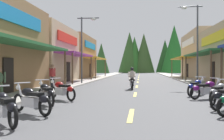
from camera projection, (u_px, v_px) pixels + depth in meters
name	position (u px, v px, depth m)	size (l,w,h in m)	color
ground	(138.00, 82.00, 29.03)	(9.38, 88.52, 0.10)	#4C4C4F
sidewalk_left	(87.00, 80.00, 29.68)	(2.43, 88.52, 0.12)	#9E9991
sidewalk_right	(191.00, 81.00, 28.37)	(2.43, 88.52, 0.12)	#9E9991
centerline_dashes	(138.00, 79.00, 32.88)	(0.16, 64.41, 0.01)	#E0C64C
storefront_left_middle	(32.00, 55.00, 26.75)	(9.69, 9.75, 5.76)	tan
storefront_left_far	(63.00, 57.00, 38.39)	(10.24, 10.69, 6.14)	olive
storefront_right_far	(217.00, 55.00, 36.76)	(10.06, 12.65, 6.57)	tan
streetlamp_left	(85.00, 41.00, 23.51)	(2.02, 0.30, 6.18)	#474C51
streetlamp_right	(194.00, 34.00, 21.65)	(2.02, 0.30, 6.81)	#474C51
motorcycle_parked_right_4	(219.00, 92.00, 10.98)	(1.35, 1.78, 1.04)	black
motorcycle_parked_right_5	(206.00, 89.00, 12.59)	(1.90, 1.16, 1.04)	black
motorcycle_parked_right_6	(196.00, 87.00, 14.11)	(1.35, 1.78, 1.04)	black
motorcycle_parked_left_1	(4.00, 107.00, 6.95)	(1.59, 1.58, 1.04)	black
motorcycle_parked_left_2	(32.00, 99.00, 8.52)	(1.86, 1.22, 1.04)	black
motorcycle_parked_left_3	(46.00, 93.00, 10.54)	(1.37, 1.77, 1.04)	black
motorcycle_parked_left_4	(62.00, 90.00, 12.23)	(1.76, 1.38, 1.04)	black
rider_cruising_lead	(132.00, 80.00, 18.22)	(0.60, 2.14, 1.57)	black
pedestrian_browsing	(52.00, 75.00, 17.50)	(0.38, 0.53, 1.77)	black
pedestrian_waiting	(0.00, 81.00, 12.44)	(0.55, 0.35, 1.54)	#3F593F
treeline_backdrop	(148.00, 53.00, 74.56)	(26.49, 12.19, 13.55)	#244D23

